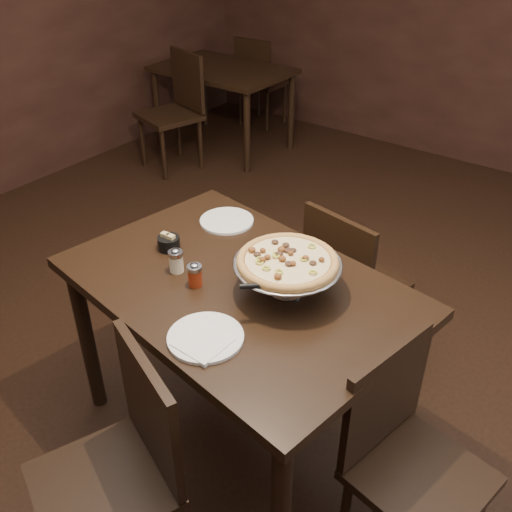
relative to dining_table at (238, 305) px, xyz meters
The scene contains 16 objects.
room 0.69m from the dining_table, 70.29° to the left, with size 6.04×7.04×2.84m.
dining_table is the anchor object (origin of this frame).
background_table 3.40m from the dining_table, 130.70° to the left, with size 1.18×0.78×0.74m.
pizza_stand 0.31m from the dining_table, 19.07° to the left, with size 0.40×0.40×0.16m.
parmesan_shaker 0.30m from the dining_table, 160.36° to the right, with size 0.06×0.06×0.10m.
pepper_flake_shaker 0.22m from the dining_table, 136.38° to the right, with size 0.06×0.06×0.10m.
packet_caddy 0.40m from the dining_table, behind, with size 0.09×0.09×0.07m.
napkin_stack 0.39m from the dining_table, 69.48° to the right, with size 0.16×0.16×0.02m, color white.
plate_left 0.48m from the dining_table, 134.42° to the left, with size 0.24×0.24×0.01m, color white.
plate_near 0.36m from the dining_table, 70.09° to the right, with size 0.26×0.26×0.01m, color white.
serving_spatula 0.33m from the dining_table, 31.31° to the right, with size 0.18×0.18×0.03m.
chair_far 0.77m from the dining_table, 80.73° to the left, with size 0.47×0.47×0.87m.
chair_near 0.72m from the dining_table, 86.49° to the right, with size 0.55×0.55×0.92m.
chair_side 0.81m from the dining_table, ahead, with size 0.48×0.48×0.88m.
bg_chair_far 3.96m from the dining_table, 125.41° to the left, with size 0.42×0.42×0.88m.
bg_chair_near 3.02m from the dining_table, 138.38° to the left, with size 0.55×0.55×0.97m.
Camera 1 is at (1.13, -1.47, 2.11)m, focal length 40.00 mm.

